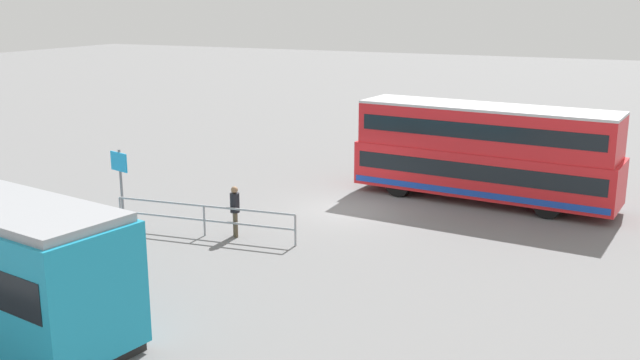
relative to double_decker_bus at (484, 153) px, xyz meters
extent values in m
plane|color=slate|center=(4.32, 3.43, -1.94)|extent=(160.00, 160.00, 0.00)
cube|color=red|center=(-0.01, 0.00, -0.72)|extent=(10.41, 3.48, 1.74)
cube|color=red|center=(-0.01, 0.00, 0.96)|extent=(10.09, 3.35, 1.61)
cube|color=black|center=(-0.01, 0.00, -0.51)|extent=(9.90, 3.46, 0.64)
cube|color=black|center=(-0.01, 0.00, 1.04)|extent=(9.59, 3.33, 0.60)
cube|color=#193FA5|center=(-0.01, 0.00, -1.34)|extent=(10.21, 3.50, 0.24)
cube|color=#B2B2B7|center=(-0.01, 0.00, 1.81)|extent=(10.09, 3.35, 0.10)
cylinder|color=black|center=(3.14, -0.31, -1.44)|extent=(1.23, 2.54, 1.00)
cylinder|color=black|center=(-2.80, 0.27, -1.44)|extent=(1.23, 2.54, 1.00)
cylinder|color=#4C3F2D|center=(6.44, 8.07, -1.51)|extent=(0.14, 0.14, 0.86)
cylinder|color=#4C3F2D|center=(6.57, 7.90, -1.51)|extent=(0.14, 0.14, 0.86)
cylinder|color=black|center=(6.50, 7.98, -0.75)|extent=(0.45, 0.45, 0.66)
sphere|color=#8C6647|center=(6.50, 7.98, -0.31)|extent=(0.23, 0.23, 0.23)
cube|color=gray|center=(7.50, 8.35, -0.89)|extent=(6.52, 0.81, 0.06)
cube|color=gray|center=(7.50, 8.35, -1.39)|extent=(6.52, 0.81, 0.06)
cylinder|color=gray|center=(4.24, 7.98, -1.41)|extent=(0.07, 0.07, 1.05)
cylinder|color=gray|center=(7.50, 8.35, -1.41)|extent=(0.07, 0.07, 1.05)
cylinder|color=gray|center=(10.76, 8.73, -1.41)|extent=(0.07, 0.07, 1.05)
cylinder|color=slate|center=(11.70, 7.51, -0.71)|extent=(0.10, 0.10, 2.45)
cube|color=#1999D8|center=(11.71, 7.54, 0.06)|extent=(0.94, 0.31, 0.70)
camera|label=1|loc=(-6.00, 27.86, 5.84)|focal=40.76mm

